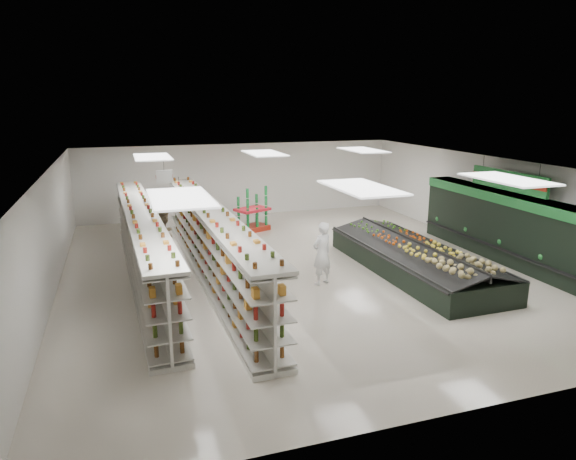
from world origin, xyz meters
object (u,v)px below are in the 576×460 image
object	(u,v)px
shopper_background	(166,233)
soda_endcap	(252,211)
gondola_center	(211,246)
gondola_left	(143,248)
shopper_main	(322,253)
produce_island	(414,257)

from	to	relation	value
shopper_background	soda_endcap	bearing A→B (deg)	-23.72
gondola_center	shopper_background	bearing A→B (deg)	110.58
gondola_left	shopper_background	xyz separation A→B (m)	(0.81, 2.05, -0.13)
shopper_main	gondola_left	bearing A→B (deg)	-45.00
soda_endcap	shopper_main	distance (m)	6.59
gondola_center	shopper_main	world-z (taller)	gondola_center
gondola_center	produce_island	world-z (taller)	gondola_center
gondola_center	soda_endcap	distance (m)	5.69
produce_island	shopper_main	size ratio (longest dim) A/B	3.76
produce_island	shopper_main	bearing A→B (deg)	-178.00
gondola_center	produce_island	size ratio (longest dim) A/B	1.77
shopper_main	shopper_background	xyz separation A→B (m)	(-3.91, 4.14, -0.12)
gondola_left	shopper_background	distance (m)	2.21
soda_endcap	shopper_main	bearing A→B (deg)	-87.25
shopper_main	soda_endcap	bearing A→B (deg)	-108.37
produce_island	shopper_main	world-z (taller)	shopper_main
gondola_center	soda_endcap	size ratio (longest dim) A/B	7.40
shopper_main	shopper_background	bearing A→B (deg)	-67.79
gondola_left	shopper_main	size ratio (longest dim) A/B	6.39
gondola_center	shopper_main	xyz separation A→B (m)	(2.85, -1.49, -0.05)
gondola_left	produce_island	bearing A→B (deg)	-16.30
gondola_left	shopper_main	distance (m)	5.16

